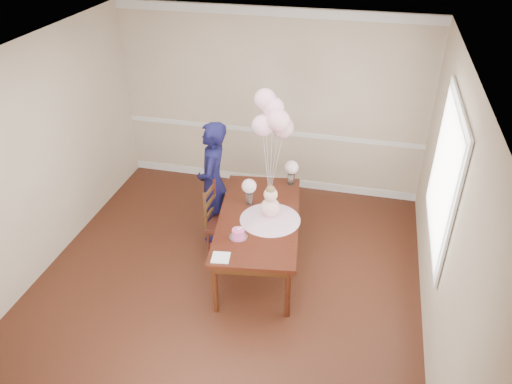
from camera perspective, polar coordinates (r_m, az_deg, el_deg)
name	(u,v)px	position (r m, az deg, el deg)	size (l,w,h in m)	color
floor	(225,288)	(6.01, -3.60, -10.88)	(4.50, 5.00, 0.00)	black
ceiling	(215,63)	(4.63, -4.75, 14.50)	(4.50, 5.00, 0.02)	white
wall_back	(271,103)	(7.36, 1.68, 10.13)	(4.50, 0.02, 2.70)	tan
wall_left	(30,166)	(6.19, -24.46, 2.69)	(0.02, 5.00, 2.70)	tan
wall_right	(447,220)	(5.08, 21.00, -2.99)	(0.02, 5.00, 2.70)	tan
chair_rail_trim	(270,132)	(7.53, 1.61, 6.92)	(4.50, 0.02, 0.07)	silver
crown_molding	(272,12)	(6.98, 1.84, 19.91)	(4.50, 0.02, 0.12)	silver
baseboard_trim	(269,180)	(7.92, 1.52, 1.40)	(4.50, 0.02, 0.12)	silver
window_frame	(445,176)	(5.40, 20.76, 1.74)	(0.02, 1.66, 1.56)	white
window_blinds	(443,176)	(5.39, 20.57, 1.77)	(0.01, 1.50, 1.40)	silver
dining_table_top	(259,218)	(5.93, 0.29, -3.01)	(0.94, 1.88, 0.05)	black
table_apron	(259,223)	(5.97, 0.29, -3.57)	(0.85, 1.79, 0.09)	black
table_leg_fl	(215,288)	(5.53, -4.69, -10.92)	(0.07, 0.07, 0.66)	black
table_leg_fr	(288,293)	(5.47, 3.67, -11.46)	(0.07, 0.07, 0.66)	black
table_leg_bl	(236,202)	(6.88, -2.35, -1.15)	(0.07, 0.07, 0.66)	black
table_leg_br	(293,205)	(6.83, 4.23, -1.48)	(0.07, 0.07, 0.66)	black
baby_skirt	(270,216)	(5.84, 1.63, -2.78)	(0.71, 0.71, 0.09)	#D9A0BB
baby_torso	(270,208)	(5.78, 1.65, -1.78)	(0.23, 0.23, 0.23)	#FFA1BF
baby_head	(271,194)	(5.68, 1.68, -0.28)	(0.16, 0.16, 0.16)	beige
baby_hair	(271,190)	(5.65, 1.69, 0.20)	(0.11, 0.11, 0.11)	brown
cake_platter	(238,237)	(5.59, -2.02, -5.15)	(0.21, 0.21, 0.01)	silver
birthday_cake	(238,233)	(5.56, -2.03, -4.73)	(0.14, 0.14, 0.09)	#D74489
cake_flower_a	(238,229)	(5.53, -2.05, -4.22)	(0.03, 0.03, 0.03)	white
cake_flower_b	(241,228)	(5.54, -1.73, -4.12)	(0.03, 0.03, 0.03)	white
rose_vase_near	(249,198)	(6.12, -0.79, -0.68)	(0.09, 0.09, 0.15)	silver
roses_near	(249,186)	(6.03, -0.80, 0.67)	(0.18, 0.18, 0.18)	silver
rose_vase_far	(291,179)	(6.54, 4.04, 1.53)	(0.09, 0.09, 0.15)	silver
roses_far	(292,167)	(6.45, 4.10, 2.83)	(0.18, 0.18, 0.18)	#F5CED8
napkin	(221,257)	(5.32, -4.05, -7.48)	(0.19, 0.19, 0.01)	white
balloon_weight	(270,193)	(6.34, 1.55, -0.15)	(0.04, 0.04, 0.02)	silver
balloon_a	(263,126)	(5.90, 0.77, 7.58)	(0.26, 0.26, 0.26)	#FFB4D2
balloon_b	(279,121)	(5.81, 2.60, 8.16)	(0.26, 0.26, 0.26)	#FFB4C4
balloon_c	(273,108)	(5.91, 1.96, 9.57)	(0.26, 0.26, 0.26)	#F2ACCD
balloon_d	(265,100)	(5.90, 1.06, 10.52)	(0.26, 0.26, 0.26)	#FFB4C7
balloon_e	(283,128)	(5.98, 3.09, 7.37)	(0.26, 0.26, 0.26)	pink
balloon_ribbon_a	(266,166)	(6.14, 1.17, 3.00)	(0.00, 0.00, 0.79)	white
balloon_ribbon_b	(274,164)	(6.09, 2.04, 3.24)	(0.00, 0.00, 0.88)	silver
balloon_ribbon_c	(271,158)	(6.13, 1.74, 3.95)	(0.00, 0.00, 0.98)	white
balloon_ribbon_d	(267,154)	(6.12, 1.31, 4.40)	(0.00, 0.00, 1.07)	white
balloon_ribbon_e	(276,167)	(6.18, 2.28, 2.92)	(0.00, 0.00, 0.74)	white
dining_chair_seat	(225,225)	(6.28, -3.56, -3.75)	(0.41, 0.41, 0.05)	#39150F
chair_leg_fl	(209,244)	(6.34, -5.45, -5.96)	(0.04, 0.04, 0.40)	#37150F
chair_leg_fr	(234,249)	(6.24, -2.55, -6.52)	(0.04, 0.04, 0.40)	#33150E
chair_leg_bl	(218,229)	(6.59, -4.38, -4.24)	(0.04, 0.04, 0.40)	#35190E
chair_leg_br	(242,233)	(6.49, -1.58, -4.76)	(0.04, 0.04, 0.40)	#3C1810
chair_back_post_l	(205,212)	(6.06, -5.85, -2.25)	(0.04, 0.04, 0.52)	#371E0F
chair_back_post_r	(215,197)	(6.32, -4.72, -0.61)	(0.04, 0.04, 0.52)	#3C1410
chair_slat_low	(211,212)	(6.25, -5.22, -2.27)	(0.03, 0.37, 0.05)	#381F0F
chair_slat_mid	(210,202)	(6.17, -5.29, -1.12)	(0.03, 0.37, 0.05)	#39210F
chair_slat_top	(209,191)	(6.09, -5.36, 0.07)	(0.03, 0.37, 0.05)	#391E0F
woman	(213,183)	(6.37, -4.93, 1.08)	(0.60, 0.40, 1.65)	black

